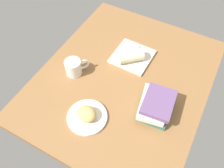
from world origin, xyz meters
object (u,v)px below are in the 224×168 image
object	(u,v)px
scone_pastry	(87,114)
coffee_mug	(74,67)
book_stack	(156,105)
square_plate	(132,56)
breakfast_wrap	(131,56)
round_plate	(87,117)
sauce_cup	(135,48)

from	to	relation	value
scone_pastry	coffee_mug	size ratio (longest dim) A/B	0.81
book_stack	coffee_mug	bearing A→B (deg)	-91.10
square_plate	book_stack	world-z (taller)	book_stack
breakfast_wrap	coffee_mug	xyz separation A→B (cm)	(22.10, -24.19, -0.36)
scone_pastry	book_stack	xyz separation A→B (cm)	(-20.14, 27.39, 0.29)
square_plate	breakfast_wrap	world-z (taller)	breakfast_wrap
square_plate	coffee_mug	size ratio (longest dim) A/B	1.78
round_plate	breakfast_wrap	distance (cm)	43.57
scone_pastry	square_plate	world-z (taller)	scone_pastry
square_plate	breakfast_wrap	size ratio (longest dim) A/B	1.55
round_plate	book_stack	distance (cm)	34.35
book_stack	scone_pastry	bearing A→B (deg)	-53.67
round_plate	square_plate	world-z (taller)	square_plate
scone_pastry	coffee_mug	bearing A→B (deg)	-134.46
round_plate	sauce_cup	distance (cm)	52.05
scone_pastry	coffee_mug	world-z (taller)	coffee_mug
book_stack	sauce_cup	bearing A→B (deg)	-140.77
scone_pastry	coffee_mug	distance (cm)	30.10
round_plate	sauce_cup	bearing A→B (deg)	178.25
book_stack	breakfast_wrap	bearing A→B (deg)	-133.04
round_plate	scone_pastry	xyz separation A→B (cm)	(-0.07, 0.13, 3.46)
square_plate	scone_pastry	bearing A→B (deg)	-2.63
breakfast_wrap	coffee_mug	size ratio (longest dim) A/B	1.15
sauce_cup	coffee_mug	distance (cm)	38.47
sauce_cup	book_stack	world-z (taller)	book_stack
coffee_mug	breakfast_wrap	bearing A→B (deg)	132.42
breakfast_wrap	coffee_mug	bearing A→B (deg)	-90.25
square_plate	book_stack	distance (cm)	37.07
scone_pastry	square_plate	xyz separation A→B (cm)	(-47.06, 2.16, -3.36)
breakfast_wrap	scone_pastry	bearing A→B (deg)	-46.27
scone_pastry	sauce_cup	world-z (taller)	scone_pastry
breakfast_wrap	coffee_mug	distance (cm)	32.77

